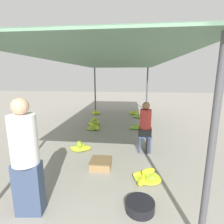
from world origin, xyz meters
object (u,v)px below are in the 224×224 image
(banana_pile_left_1, at_px, (94,128))
(banana_pile_right_2, at_px, (134,113))
(banana_pile_right_1, at_px, (136,127))
(banana_pile_left_2, at_px, (96,113))
(banana_pile_left_0, at_px, (80,147))
(banana_pile_right_0, at_px, (147,177))
(banana_pile_left_3, at_px, (95,122))
(banana_pile_right_3, at_px, (139,116))
(vendor_seated, at_px, (146,126))
(basin_black, at_px, (140,206))
(crate_near, at_px, (101,163))
(stool, at_px, (145,138))
(vendor_foreground, at_px, (25,157))

(banana_pile_left_1, bearing_deg, banana_pile_right_2, 61.42)
(banana_pile_right_1, bearing_deg, banana_pile_left_2, 130.94)
(banana_pile_left_0, bearing_deg, banana_pile_right_0, -35.95)
(banana_pile_left_3, bearing_deg, banana_pile_right_3, 38.58)
(vendor_seated, distance_m, banana_pile_right_2, 4.67)
(basin_black, bearing_deg, banana_pile_right_1, 89.43)
(banana_pile_left_0, height_order, crate_near, banana_pile_left_0)
(stool, distance_m, banana_pile_right_3, 3.96)
(banana_pile_right_1, distance_m, crate_near, 3.13)
(banana_pile_left_2, height_order, banana_pile_right_3, banana_pile_left_2)
(stool, bearing_deg, banana_pile_right_0, -91.60)
(basin_black, relative_size, banana_pile_left_3, 0.94)
(banana_pile_left_1, xyz_separation_m, banana_pile_right_2, (1.56, 2.86, 0.01))
(crate_near, bearing_deg, banana_pile_left_3, 104.23)
(stool, distance_m, banana_pile_right_0, 1.39)
(stool, relative_size, banana_pile_right_2, 1.00)
(vendor_foreground, distance_m, banana_pile_left_3, 4.89)
(banana_pile_left_2, bearing_deg, banana_pile_right_3, -11.93)
(banana_pile_right_0, distance_m, banana_pile_right_3, 5.32)
(vendor_foreground, bearing_deg, banana_pile_right_2, 76.86)
(banana_pile_left_3, relative_size, banana_pile_right_2, 1.01)
(banana_pile_left_0, relative_size, banana_pile_right_0, 1.04)
(vendor_seated, xyz_separation_m, crate_near, (-1.06, -0.96, -0.63))
(banana_pile_left_1, height_order, banana_pile_left_2, banana_pile_left_2)
(vendor_seated, xyz_separation_m, banana_pile_right_3, (-0.01, 3.95, -0.66))
(stool, xyz_separation_m, banana_pile_right_0, (-0.04, -1.36, -0.29))
(stool, height_order, banana_pile_left_2, stool)
(stool, height_order, vendor_seated, vendor_seated)
(basin_black, bearing_deg, banana_pile_left_2, 107.09)
(vendor_seated, xyz_separation_m, banana_pile_right_2, (-0.25, 4.62, -0.65))
(stool, distance_m, vendor_seated, 0.35)
(banana_pile_left_2, relative_size, banana_pile_right_2, 1.02)
(banana_pile_left_2, distance_m, crate_near, 5.52)
(banana_pile_left_0, relative_size, banana_pile_right_3, 1.07)
(banana_pile_left_3, bearing_deg, basin_black, -69.92)
(banana_pile_right_2, distance_m, banana_pile_right_3, 0.71)
(banana_pile_left_2, bearing_deg, banana_pile_left_3, -80.13)
(basin_black, height_order, banana_pile_right_3, banana_pile_right_3)
(banana_pile_left_1, height_order, banana_pile_right_3, banana_pile_left_1)
(basin_black, relative_size, banana_pile_right_3, 0.78)
(banana_pile_right_0, bearing_deg, banana_pile_left_2, 110.87)
(vendor_seated, xyz_separation_m, banana_pile_right_0, (-0.06, -1.37, -0.64))
(basin_black, bearing_deg, banana_pile_right_0, 77.34)
(banana_pile_left_0, bearing_deg, banana_pile_left_3, 92.68)
(banana_pile_left_0, bearing_deg, banana_pile_right_2, 71.84)
(banana_pile_left_3, bearing_deg, banana_pile_right_1, -12.57)
(banana_pile_right_3, bearing_deg, banana_pile_right_1, -95.68)
(vendor_seated, height_order, crate_near, vendor_seated)
(banana_pile_right_0, distance_m, banana_pile_right_2, 5.99)
(vendor_foreground, distance_m, banana_pile_right_0, 2.26)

